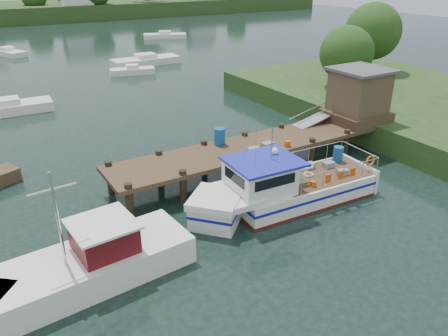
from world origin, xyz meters
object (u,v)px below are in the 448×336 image
dock (325,114)px  moored_c (146,61)px  moored_far (165,36)px  moored_a (8,108)px  lobster_boat (281,189)px  work_boat (81,267)px  moored_d (7,52)px  moored_b (132,71)px

dock → moored_c: size_ratio=2.27×
moored_far → moored_a: (-24.80, -27.59, 0.02)m
lobster_boat → moored_c: 32.66m
lobster_boat → moored_far: size_ratio=1.44×
dock → moored_c: 28.29m
dock → work_boat: 15.64m
moored_far → moored_d: moored_far is taller
moored_d → dock: bearing=-68.0°
work_boat → moored_b: size_ratio=1.81×
lobster_boat → work_boat: bearing=-172.1°
lobster_boat → moored_far: 51.10m
moored_b → moored_d: (-9.18, 17.56, 0.01)m
dock → moored_a: dock is taller
moored_b → work_boat: bearing=-134.4°
moored_c → lobster_boat: bearing=-92.1°
dock → moored_d: (-11.48, 42.04, -1.88)m
moored_c → moored_b: bearing=-118.6°
moored_a → moored_b: size_ratio=1.35×
moored_far → moored_c: size_ratio=0.89×
dock → moored_a: 22.47m
moored_far → moored_d: bearing=-164.0°
moored_far → moored_a: size_ratio=1.07×
lobster_boat → moored_c: bearing=81.3°
work_boat → moored_d: size_ratio=1.36×
moored_c → moored_d: (-12.12, 13.82, -0.07)m
lobster_boat → moored_a: (-8.53, 20.84, -0.40)m
moored_a → moored_b: 14.25m
dock → lobster_boat: (-5.94, -3.76, -1.43)m
moored_d → moored_b: bearing=-55.7°
dock → moored_far: (10.32, 44.67, -1.85)m
moored_far → moored_b: (-12.62, -20.19, -0.04)m
dock → lobster_boat: size_ratio=1.77×
work_boat → moored_a: work_boat is taller
dock → moored_c: (0.64, 28.22, -1.81)m
work_boat → moored_c: size_ratio=1.11×
moored_far → moored_c: moored_c is taller
moored_a → moored_d: size_ratio=1.02×
dock → moored_far: size_ratio=2.55×
moored_a → moored_d: bearing=105.0°
lobster_boat → moored_a: size_ratio=1.54×
moored_c → moored_d: moored_c is taller
work_boat → moored_far: 55.29m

